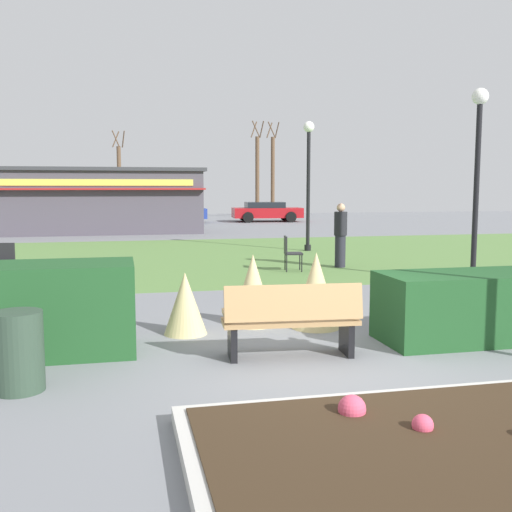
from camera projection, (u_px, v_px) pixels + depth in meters
ground_plane at (331, 363)px, 7.25m from camera, size 80.00×80.00×0.00m
lawn_patch at (205, 257)px, 18.24m from camera, size 36.00×12.00×0.01m
flower_bed at (458, 451)px, 4.64m from camera, size 4.21×2.58×0.31m
park_bench at (291, 320)px, 7.41m from camera, size 1.74×0.65×0.95m
hedge_left at (62, 308)px, 7.61m from camera, size 1.81×1.10×1.16m
hedge_right at (477, 306)px, 8.30m from camera, size 2.71×1.10×0.94m
ornamental_grass_behind_left at (316, 290)px, 8.99m from camera, size 0.73×0.73×1.15m
ornamental_grass_behind_right at (253, 290)px, 9.18m from camera, size 0.68×0.68×1.10m
ornamental_grass_behind_center at (185, 303)px, 8.62m from camera, size 0.62×0.62×0.90m
lamppost_mid at (477, 162)px, 13.10m from camera, size 0.36×0.36×4.25m
lamppost_far at (308, 170)px, 19.66m from camera, size 0.36×0.36×4.25m
trash_bin at (18, 352)px, 6.21m from camera, size 0.52×0.52×0.84m
food_kiosk at (97, 200)px, 27.62m from camera, size 9.72×4.14×2.98m
cafe_chair_west at (290, 250)px, 15.07m from camera, size 0.50×0.50×0.89m
cafe_chair_east at (3, 260)px, 13.16m from camera, size 0.52×0.52×0.89m
person_strolling at (340, 235)px, 15.76m from camera, size 0.34×0.34×1.69m
parked_car_west_slot at (80, 213)px, 34.20m from camera, size 4.27×2.18×1.20m
parked_car_center_slot at (169, 212)px, 35.30m from camera, size 4.22×2.10×1.20m
parked_car_east_slot at (267, 211)px, 36.58m from camera, size 4.31×2.28×1.20m
tree_left_bg at (273, 175)px, 43.17m from camera, size 0.91×0.96×6.73m
tree_right_bg at (119, 180)px, 41.42m from camera, size 0.91×0.96×5.95m
tree_center_bg at (257, 175)px, 41.71m from camera, size 0.91×0.96×6.64m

